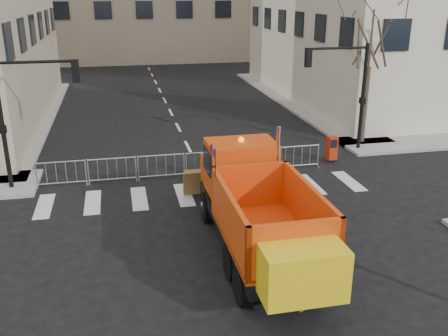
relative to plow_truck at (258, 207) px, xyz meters
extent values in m
plane|color=black|center=(-0.43, -0.14, -1.66)|extent=(120.00, 120.00, 0.00)
cube|color=gray|center=(-0.43, 8.36, -1.59)|extent=(64.00, 5.00, 0.15)
cylinder|color=black|center=(-8.43, 7.36, 1.04)|extent=(0.18, 0.18, 5.40)
cylinder|color=black|center=(8.07, 9.36, 1.04)|extent=(0.18, 0.18, 5.40)
cube|color=black|center=(0.00, 0.22, -0.73)|extent=(2.27, 7.09, 0.44)
cylinder|color=black|center=(-1.04, 2.78, -1.12)|extent=(0.35, 1.08, 1.08)
cylinder|color=black|center=(1.03, 2.79, -1.12)|extent=(0.35, 1.08, 1.08)
cylinder|color=black|center=(-1.03, -1.06, -1.12)|extent=(0.35, 1.08, 1.08)
cylinder|color=black|center=(1.03, -1.06, -1.12)|extent=(0.35, 1.08, 1.08)
cylinder|color=black|center=(-1.03, -2.34, -1.12)|extent=(0.35, 1.08, 1.08)
cylinder|color=black|center=(1.03, -2.34, -1.12)|extent=(0.35, 1.08, 1.08)
cube|color=#CC3E0B|center=(0.00, 3.38, -0.04)|extent=(2.07, 1.58, 0.99)
cube|color=#CC3E0B|center=(0.00, 2.10, 0.55)|extent=(2.27, 1.58, 1.77)
cylinder|color=silver|center=(1.03, 1.36, 0.90)|extent=(0.14, 0.14, 2.36)
cube|color=#CC3E0B|center=(0.00, -1.16, 0.31)|extent=(2.47, 4.34, 1.63)
cube|color=yellow|center=(0.00, -3.82, 0.01)|extent=(1.97, 0.99, 1.28)
cube|color=brown|center=(0.00, 5.05, -1.02)|extent=(3.15, 0.57, 1.11)
imported|color=black|center=(-0.38, 4.02, -0.66)|extent=(0.86, 0.73, 2.01)
imported|color=black|center=(0.74, 5.25, -0.79)|extent=(0.92, 0.75, 1.75)
imported|color=black|center=(-0.08, 6.51, -0.78)|extent=(1.12, 0.84, 1.77)
cube|color=#B2260D|center=(5.94, 7.92, -0.96)|extent=(0.50, 0.45, 1.10)
camera|label=1|loc=(-3.90, -13.19, 6.16)|focal=40.00mm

